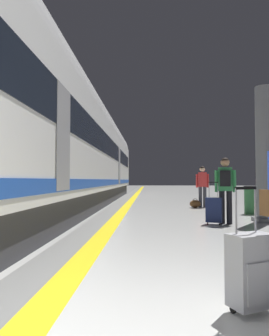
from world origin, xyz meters
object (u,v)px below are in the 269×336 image
(passenger_near, at_px, (225,184))
(suitcase_near, at_px, (214,210))
(rolling_suitcase_foreground, at_px, (252,270))
(platform_pillar, at_px, (264,156))
(duffel_bag_mid, at_px, (195,204))
(passenger_mid, at_px, (202,183))
(high_speed_train, at_px, (62,141))
(waste_bin, at_px, (251,200))

(passenger_near, bearing_deg, suitcase_near, -159.75)
(rolling_suitcase_foreground, relative_size, platform_pillar, 0.29)
(duffel_bag_mid, distance_m, platform_pillar, 4.50)
(passenger_near, bearing_deg, passenger_mid, 86.92)
(high_speed_train, height_order, duffel_bag_mid, high_speed_train)
(suitcase_near, distance_m, waste_bin, 2.96)
(high_speed_train, height_order, platform_pillar, high_speed_train)
(rolling_suitcase_foreground, height_order, waste_bin, rolling_suitcase_foreground)
(rolling_suitcase_foreground, bearing_deg, platform_pillar, 68.41)
(platform_pillar, bearing_deg, passenger_near, -157.43)
(duffel_bag_mid, bearing_deg, passenger_mid, 25.82)
(waste_bin, bearing_deg, passenger_mid, 115.80)
(passenger_mid, distance_m, duffel_bag_mid, 0.89)
(high_speed_train, distance_m, passenger_near, 6.05)
(high_speed_train, distance_m, duffel_bag_mid, 5.68)
(rolling_suitcase_foreground, xyz_separation_m, passenger_near, (1.08, 5.16, 0.63))
(platform_pillar, bearing_deg, passenger_mid, 102.14)
(suitcase_near, bearing_deg, duffel_bag_mid, 86.96)
(duffel_bag_mid, height_order, waste_bin, waste_bin)
(high_speed_train, xyz_separation_m, waste_bin, (6.42, -0.73, -2.05))
(high_speed_train, bearing_deg, duffel_bag_mid, 16.77)
(suitcase_near, distance_m, duffel_bag_mid, 4.64)
(rolling_suitcase_foreground, distance_m, platform_pillar, 6.21)
(high_speed_train, xyz_separation_m, passenger_mid, (5.27, 1.65, -1.54))
(platform_pillar, bearing_deg, high_speed_train, 157.61)
(duffel_bag_mid, bearing_deg, waste_bin, -56.51)
(rolling_suitcase_foreground, height_order, duffel_bag_mid, rolling_suitcase_foreground)
(passenger_mid, bearing_deg, rolling_suitcase_foreground, -97.70)
(high_speed_train, bearing_deg, suitcase_near, -33.70)
(waste_bin, bearing_deg, suitcase_near, -125.37)
(passenger_mid, relative_size, platform_pillar, 0.46)
(passenger_mid, xyz_separation_m, platform_pillar, (0.90, -4.19, 0.76))
(suitcase_near, xyz_separation_m, waste_bin, (1.71, 2.41, 0.10))
(suitcase_near, bearing_deg, rolling_suitcase_foreground, -98.61)
(rolling_suitcase_foreground, distance_m, waste_bin, 7.86)
(rolling_suitcase_foreground, xyz_separation_m, passenger_mid, (1.33, 9.83, 0.61))
(platform_pillar, bearing_deg, suitcase_near, -157.92)
(high_speed_train, height_order, passenger_near, high_speed_train)
(suitcase_near, relative_size, duffel_bag_mid, 2.39)
(passenger_near, bearing_deg, duffel_bag_mid, 90.87)
(high_speed_train, distance_m, rolling_suitcase_foreground, 9.33)
(passenger_mid, bearing_deg, high_speed_train, -162.65)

